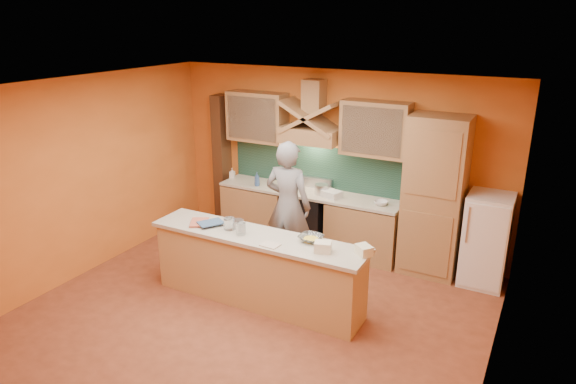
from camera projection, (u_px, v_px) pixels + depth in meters
The scene contains 36 objects.
floor at pixel (253, 314), 6.44m from camera, with size 5.50×5.00×0.01m, color brown.
ceiling at pixel (247, 89), 5.53m from camera, with size 5.50×5.00×0.01m, color white.
wall_back at pixel (334, 160), 8.08m from camera, with size 5.50×0.02×2.80m, color orange.
wall_front at pixel (76, 314), 3.90m from camera, with size 5.50×0.02×2.80m, color orange.
wall_left at pixel (84, 177), 7.21m from camera, with size 0.02×5.00×2.80m, color orange.
wall_right at pixel (501, 260), 4.77m from camera, with size 0.02×5.00×2.80m, color orange.
base_cabinet_left at pixel (258, 210), 8.70m from camera, with size 1.10×0.60×0.86m, color #A6794C.
base_cabinet_right at pixel (364, 231), 7.85m from camera, with size 1.10×0.60×0.86m, color #A6794C.
counter_top at pixel (308, 192), 8.12m from camera, with size 3.00×0.62×0.04m, color #BBB19E.
stove at pixel (308, 219), 8.27m from camera, with size 0.60×0.58×0.90m, color black.
backsplash at pixel (316, 167), 8.25m from camera, with size 3.00×0.03×0.70m, color #1A3A30.
range_hood at pixel (311, 135), 7.86m from camera, with size 0.92×0.50×0.24m, color #A6794C.
hood_chimney at pixel (314, 96), 7.76m from camera, with size 0.30×0.30×0.50m, color #A6794C.
upper_cabinet_left at pixel (257, 117), 8.31m from camera, with size 1.00×0.35×0.80m, color #A6794C.
upper_cabinet_right at pixel (375, 129), 7.42m from camera, with size 1.00×0.35×0.80m, color #A6794C.
pantry_column at pixel (434, 197), 7.17m from camera, with size 0.80×0.60×2.30m, color #A6794C.
fridge at pixel (486, 240), 7.00m from camera, with size 0.58×0.60×1.30m, color white.
trim_column_left at pixel (222, 161), 8.94m from camera, with size 0.20×0.30×2.30m, color #472816.
island_body at pixel (258, 271), 6.59m from camera, with size 2.80×0.55×0.88m, color tan.
island_top at pixel (257, 237), 6.44m from camera, with size 2.90×0.62×0.05m, color #BBB19E.
person at pixel (288, 206), 7.39m from camera, with size 0.70×0.46×1.91m, color gray.
pot_large at pixel (292, 187), 8.11m from camera, with size 0.22×0.22×0.16m, color #B1B2B8.
pot_small at pixel (321, 190), 7.98m from camera, with size 0.21×0.21×0.15m, color silver.
soap_bottle_a at pixel (232, 173), 8.73m from camera, with size 0.08×0.08×0.18m, color beige.
soap_bottle_b at pixel (257, 179), 8.34m from camera, with size 0.09×0.09×0.23m, color #325189.
bowl_back at pixel (381, 203), 7.51m from camera, with size 0.20×0.20×0.06m, color silver.
dish_rack at pixel (332, 194), 7.85m from camera, with size 0.27×0.21×0.10m, color white.
book_lower at pixel (191, 223), 6.78m from camera, with size 0.23×0.31×0.03m, color #BE5C44.
book_upper at pixel (207, 220), 6.81m from camera, with size 0.23×0.32×0.02m, color #39577F.
jar_large at pixel (229, 224), 6.58m from camera, with size 0.14×0.14×0.15m, color white.
jar_small at pixel (241, 229), 6.43m from camera, with size 0.12×0.12×0.15m, color silver.
kitchen_scale at pixel (238, 225), 6.61m from camera, with size 0.12×0.12×0.10m, color white.
mixing_bowl at pixel (311, 238), 6.25m from camera, with size 0.29×0.29×0.07m, color silver.
cloth at pixel (270, 245), 6.13m from camera, with size 0.22×0.17×0.01m, color beige.
grocery_bag_a at pixel (323, 247), 5.95m from camera, with size 0.19×0.15×0.12m, color #EDE2C3.
grocery_bag_b at pixel (364, 250), 5.88m from camera, with size 0.19×0.15×0.12m, color #ECE9C2.
Camera 1 is at (3.02, -4.73, 3.54)m, focal length 32.00 mm.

